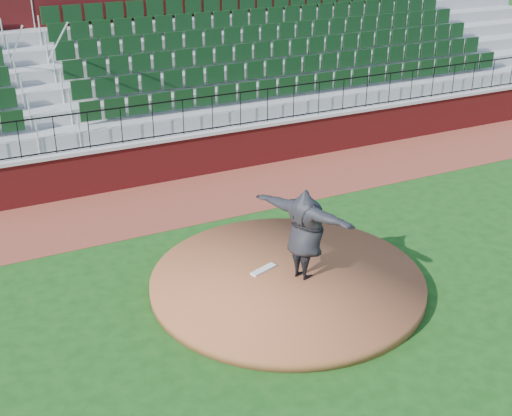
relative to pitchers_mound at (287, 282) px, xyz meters
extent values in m
plane|color=#154313|center=(-0.07, -0.17, -0.12)|extent=(90.00, 90.00, 0.00)
cube|color=brown|center=(-0.07, 5.23, -0.12)|extent=(34.00, 3.20, 0.01)
cube|color=maroon|center=(-0.07, 6.83, 0.47)|extent=(34.00, 0.35, 1.20)
cube|color=#B7B7B7|center=(-0.07, 6.83, 1.12)|extent=(34.00, 0.45, 0.10)
cube|color=maroon|center=(-0.07, 12.35, 2.62)|extent=(34.00, 0.50, 5.50)
cylinder|color=brown|center=(0.00, 0.00, 0.00)|extent=(5.71, 5.71, 0.25)
cube|color=white|center=(-0.33, 0.46, 0.15)|extent=(0.66, 0.36, 0.04)
imported|color=black|center=(0.32, -0.13, 1.11)|extent=(1.54, 2.49, 1.97)
camera|label=1|loc=(-6.10, -10.72, 7.30)|focal=47.79mm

